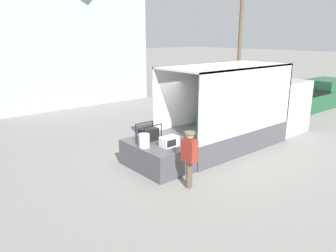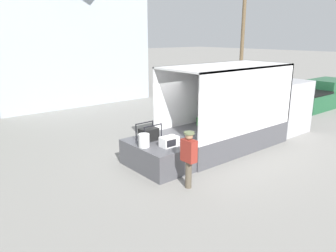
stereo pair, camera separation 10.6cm
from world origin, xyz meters
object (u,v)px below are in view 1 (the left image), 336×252
(microwave, at_px, (169,141))
(utility_pole, at_px, (240,32))
(box_truck, at_px, (250,116))
(orange_bucket, at_px, (144,141))
(pickup_truck_green, at_px, (321,95))
(worker_person, at_px, (189,154))
(portable_generator, at_px, (149,134))

(microwave, distance_m, utility_pole, 17.87)
(box_truck, xyz_separation_m, orange_bucket, (-5.32, -0.05, 0.09))
(box_truck, distance_m, utility_pole, 13.89)
(orange_bucket, bearing_deg, box_truck, 0.57)
(orange_bucket, distance_m, pickup_truck_green, 14.08)
(worker_person, bearing_deg, utility_pole, 34.43)
(orange_bucket, bearing_deg, pickup_truck_green, 5.40)
(portable_generator, distance_m, worker_person, 2.10)
(orange_bucket, bearing_deg, microwave, -34.23)
(box_truck, relative_size, worker_person, 4.32)
(microwave, bearing_deg, box_truck, 5.89)
(pickup_truck_green, xyz_separation_m, utility_pole, (1.55, 7.47, 3.72))
(box_truck, relative_size, pickup_truck_green, 1.25)
(microwave, height_order, portable_generator, portable_generator)
(portable_generator, distance_m, orange_bucket, 0.68)
(box_truck, xyz_separation_m, worker_person, (-5.00, -1.70, 0.05))
(portable_generator, distance_m, pickup_truck_green, 13.52)
(microwave, height_order, orange_bucket, orange_bucket)
(utility_pole, bearing_deg, portable_generator, -150.94)
(orange_bucket, relative_size, pickup_truck_green, 0.07)
(microwave, xyz_separation_m, portable_generator, (-0.11, 0.87, 0.06))
(worker_person, distance_m, utility_pole, 18.77)
(microwave, height_order, utility_pole, utility_pole)
(box_truck, height_order, pickup_truck_green, box_truck)
(orange_bucket, relative_size, worker_person, 0.25)
(box_truck, bearing_deg, utility_pole, 40.52)
(worker_person, bearing_deg, box_truck, 18.78)
(microwave, distance_m, worker_person, 1.26)
(microwave, relative_size, utility_pole, 0.07)
(microwave, height_order, worker_person, worker_person)
(box_truck, relative_size, utility_pole, 0.83)
(portable_generator, bearing_deg, utility_pole, 29.06)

